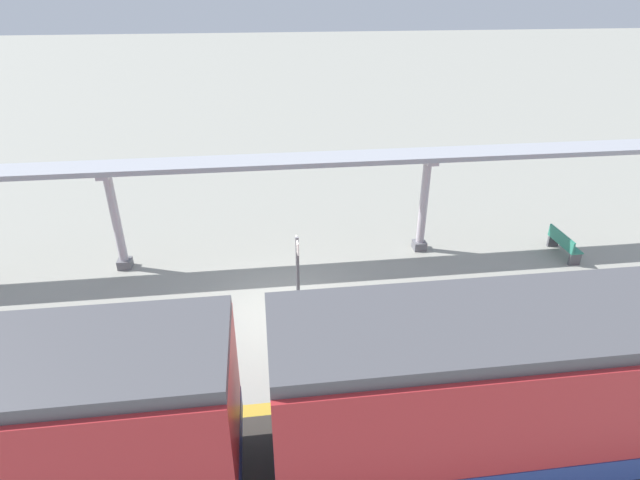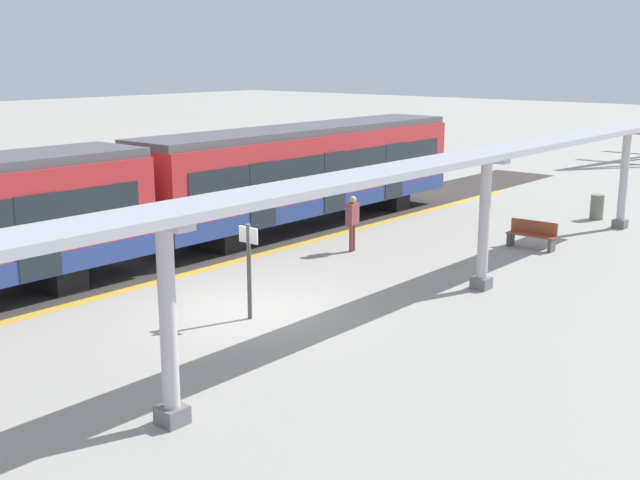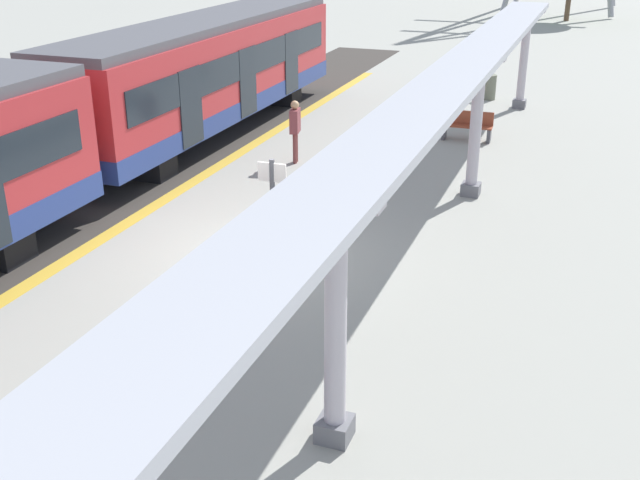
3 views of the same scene
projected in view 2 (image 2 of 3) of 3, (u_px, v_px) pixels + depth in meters
The scene contains 12 objects.
ground_plane at pixel (250, 310), 18.69m from camera, with size 176.00×176.00×0.00m, color #9A998F.
tactile_edge_strip at pixel (155, 282), 20.93m from camera, with size 0.36×38.17×0.01m, color gold.
trackbed at pixel (115, 271), 22.05m from camera, with size 3.20×50.17×0.01m, color #38332D.
train_far_carriage at pixel (306, 174), 27.60m from camera, with size 2.65×13.88×3.48m.
canopy_pillar_second at pixel (168, 323), 12.51m from camera, with size 1.10×0.44×3.39m.
canopy_pillar_third at pixel (484, 223), 20.00m from camera, with size 1.10×0.44×3.39m.
canopy_pillar_fourth at pixel (624, 179), 27.19m from camera, with size 1.10×0.44×3.39m.
canopy_beam at pixel (364, 177), 15.88m from camera, with size 1.20×30.24×0.16m, color #A8AAB2.
bench_mid_platform at pixel (532, 234), 24.56m from camera, with size 1.52×0.50×0.86m.
trash_bin at pixel (597, 207), 28.97m from camera, with size 0.48×0.48×0.90m, color slate.
platform_info_sign at pixel (249, 262), 17.77m from camera, with size 0.56×0.10×2.20m.
passenger_waiting_near_edge at pixel (352, 217), 24.04m from camera, with size 0.31×0.53×1.72m.
Camera 2 is at (12.81, -12.52, 5.83)m, focal length 44.61 mm.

